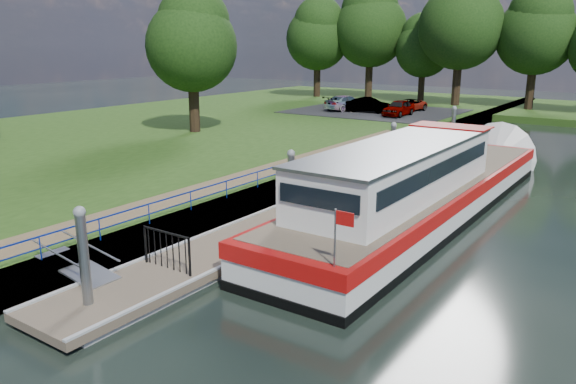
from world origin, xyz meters
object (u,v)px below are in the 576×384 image
Objects in this scene: pontoon at (348,196)px; barge at (428,187)px; car_a at (399,108)px; car_b at (369,105)px; car_d at (408,105)px; car_c at (347,103)px.

barge reaches higher than pontoon.
car_b is (-3.15, 0.77, -0.02)m from car_a.
pontoon is at bearing -60.91° from car_d.
car_c reaches higher than car_d.
car_d is (4.96, 2.43, -0.14)m from car_c.
car_b is 1.03× the size of car_d.
pontoon is 24.10m from car_a.
car_c is at bearing 125.46° from barge.
car_a reaches higher than car_b.
car_a is 0.99× the size of car_b.
car_a is 3.61m from car_d.
car_c reaches higher than car_a.
car_d reaches higher than pontoon.
car_d is (-12.01, 26.25, 0.28)m from barge.
barge is 28.87m from car_d.
car_a is 5.69m from car_c.
car_a reaches higher than pontoon.
car_c is (-16.97, 23.82, 0.42)m from barge.
car_b is (-14.54, 23.47, 0.39)m from barge.
car_d is (-0.63, 3.55, -0.13)m from car_a.
car_b reaches higher than pontoon.
barge reaches higher than car_b.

